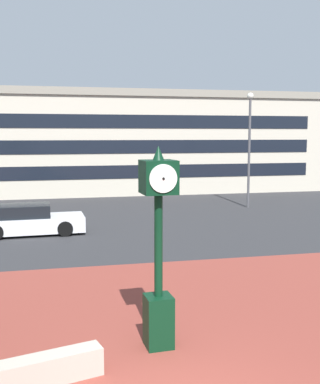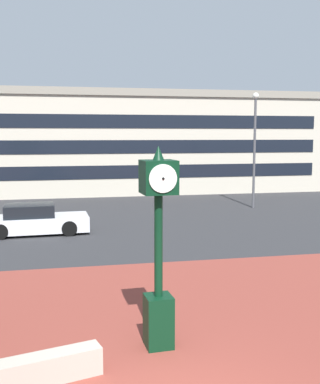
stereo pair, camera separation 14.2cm
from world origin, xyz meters
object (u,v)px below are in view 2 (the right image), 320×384
at_px(car_street_near, 34,221).
at_px(civic_building, 140,141).
at_px(street_clock, 158,249).
at_px(street_lamp_post, 255,138).

xyz_separation_m(car_street_near, civic_building, (7.51, 18.39, 3.09)).
distance_m(street_clock, car_street_near, 12.07).
xyz_separation_m(car_street_near, street_lamp_post, (12.01, 4.87, 3.45)).
height_order(car_street_near, street_lamp_post, street_lamp_post).
xyz_separation_m(street_clock, street_lamp_post, (8.91, 16.45, 2.02)).
bearing_deg(car_street_near, street_clock, 12.31).
height_order(street_clock, car_street_near, street_clock).
bearing_deg(street_clock, civic_building, 78.35).
relative_size(street_clock, civic_building, 0.15).
bearing_deg(street_lamp_post, street_clock, -118.43).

